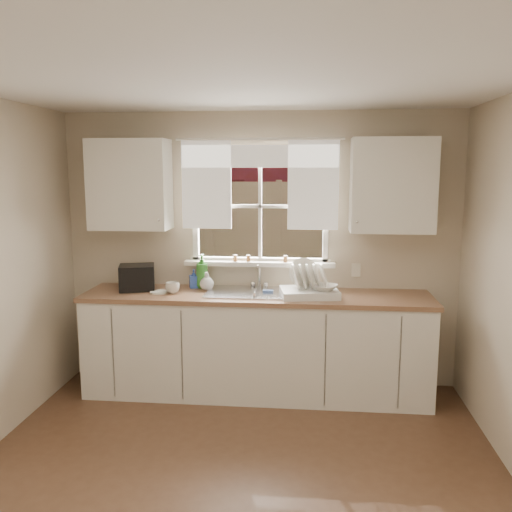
# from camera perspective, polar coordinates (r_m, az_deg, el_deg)

# --- Properties ---
(ground) EXTENTS (4.00, 4.00, 0.00)m
(ground) POSITION_cam_1_polar(r_m,az_deg,el_deg) (3.56, -2.92, -24.88)
(ground) COLOR brown
(ground) RESTS_ON ground
(room_walls) EXTENTS (3.62, 4.02, 2.50)m
(room_walls) POSITION_cam_1_polar(r_m,az_deg,el_deg) (2.98, -3.30, -5.51)
(room_walls) COLOR beige
(room_walls) RESTS_ON ground
(ceiling) EXTENTS (3.60, 4.00, 0.02)m
(ceiling) POSITION_cam_1_polar(r_m,az_deg,el_deg) (2.99, -3.33, 18.95)
(ceiling) COLOR silver
(ceiling) RESTS_ON room_walls
(window) EXTENTS (1.38, 0.16, 1.06)m
(window) POSITION_cam_1_polar(r_m,az_deg,el_deg) (4.96, 0.40, 3.34)
(window) COLOR white
(window) RESTS_ON room_walls
(curtains) EXTENTS (1.50, 0.03, 0.81)m
(curtains) POSITION_cam_1_polar(r_m,az_deg,el_deg) (4.88, 0.35, 8.51)
(curtains) COLOR white
(curtains) RESTS_ON room_walls
(base_cabinets) EXTENTS (3.00, 0.62, 0.87)m
(base_cabinets) POSITION_cam_1_polar(r_m,az_deg,el_deg) (4.87, 0.04, -9.45)
(base_cabinets) COLOR white
(base_cabinets) RESTS_ON ground
(countertop) EXTENTS (3.04, 0.65, 0.04)m
(countertop) POSITION_cam_1_polar(r_m,az_deg,el_deg) (4.74, 0.04, -4.24)
(countertop) COLOR #8B6245
(countertop) RESTS_ON base_cabinets
(upper_cabinet_left) EXTENTS (0.70, 0.33, 0.80)m
(upper_cabinet_left) POSITION_cam_1_polar(r_m,az_deg,el_deg) (5.00, -13.13, 7.33)
(upper_cabinet_left) COLOR white
(upper_cabinet_left) RESTS_ON room_walls
(upper_cabinet_right) EXTENTS (0.70, 0.33, 0.80)m
(upper_cabinet_right) POSITION_cam_1_polar(r_m,az_deg,el_deg) (4.79, 14.15, 7.22)
(upper_cabinet_right) COLOR white
(upper_cabinet_right) RESTS_ON room_walls
(wall_outlet) EXTENTS (0.08, 0.01, 0.12)m
(wall_outlet) POSITION_cam_1_polar(r_m,az_deg,el_deg) (5.00, 10.48, -1.47)
(wall_outlet) COLOR beige
(wall_outlet) RESTS_ON room_walls
(sill_jars) EXTENTS (0.50, 0.04, 0.06)m
(sill_jars) POSITION_cam_1_polar(r_m,az_deg,el_deg) (4.94, 0.03, -0.26)
(sill_jars) COLOR brown
(sill_jars) RESTS_ON window
(backyard) EXTENTS (20.00, 10.00, 6.13)m
(backyard) POSITION_cam_1_polar(r_m,az_deg,el_deg) (11.42, 6.55, 16.54)
(backyard) COLOR #335421
(backyard) RESTS_ON ground
(sink) EXTENTS (0.88, 0.52, 0.40)m
(sink) POSITION_cam_1_polar(r_m,az_deg,el_deg) (4.79, 0.07, -4.76)
(sink) COLOR #B7B7BC
(sink) RESTS_ON countertop
(dish_rack) EXTENTS (0.53, 0.43, 0.31)m
(dish_rack) POSITION_cam_1_polar(r_m,az_deg,el_deg) (4.66, 5.60, -3.35)
(dish_rack) COLOR white
(dish_rack) RESTS_ON countertop
(bowl) EXTENTS (0.27, 0.27, 0.05)m
(bowl) POSITION_cam_1_polar(r_m,az_deg,el_deg) (4.61, 7.28, -3.32)
(bowl) COLOR silver
(bowl) RESTS_ON dish_rack
(soap_bottle_a) EXTENTS (0.15, 0.15, 0.31)m
(soap_bottle_a) POSITION_cam_1_polar(r_m,az_deg,el_deg) (4.97, -5.70, -1.58)
(soap_bottle_a) COLOR #2E7C28
(soap_bottle_a) RESTS_ON countertop
(soap_bottle_b) EXTENTS (0.10, 0.10, 0.17)m
(soap_bottle_b) POSITION_cam_1_polar(r_m,az_deg,el_deg) (4.99, -6.57, -2.38)
(soap_bottle_b) COLOR #2F4FB1
(soap_bottle_b) RESTS_ON countertop
(soap_bottle_c) EXTENTS (0.14, 0.14, 0.16)m
(soap_bottle_c) POSITION_cam_1_polar(r_m,az_deg,el_deg) (4.90, -5.20, -2.64)
(soap_bottle_c) COLOR beige
(soap_bottle_c) RESTS_ON countertop
(saucer) EXTENTS (0.16, 0.16, 0.01)m
(saucer) POSITION_cam_1_polar(r_m,az_deg,el_deg) (4.85, -10.17, -3.76)
(saucer) COLOR white
(saucer) RESTS_ON countertop
(cup) EXTENTS (0.16, 0.16, 0.10)m
(cup) POSITION_cam_1_polar(r_m,az_deg,el_deg) (4.81, -8.78, -3.33)
(cup) COLOR beige
(cup) RESTS_ON countertop
(black_appliance) EXTENTS (0.37, 0.34, 0.22)m
(black_appliance) POSITION_cam_1_polar(r_m,az_deg,el_deg) (5.00, -12.42, -2.21)
(black_appliance) COLOR black
(black_appliance) RESTS_ON countertop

